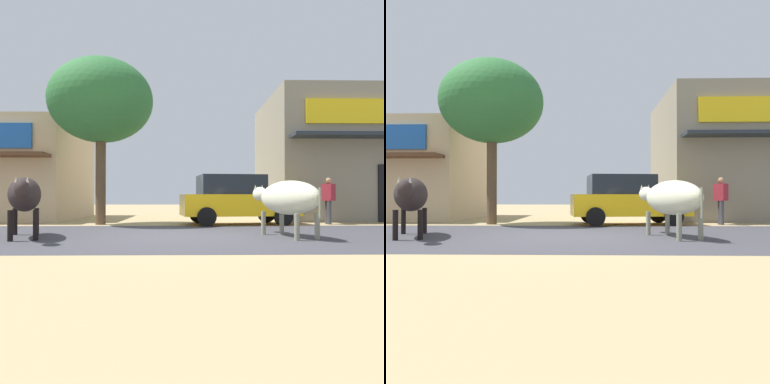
# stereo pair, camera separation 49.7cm
# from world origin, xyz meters

# --- Properties ---
(ground) EXTENTS (80.00, 80.00, 0.00)m
(ground) POSITION_xyz_m (0.00, 0.00, 0.00)
(ground) COLOR tan
(asphalt_road) EXTENTS (72.00, 6.23, 0.00)m
(asphalt_road) POSITION_xyz_m (0.00, 0.00, 0.00)
(asphalt_road) COLOR #413F46
(asphalt_road) RESTS_ON ground
(storefront_right_club) EXTENTS (7.60, 6.79, 5.16)m
(storefront_right_club) POSITION_xyz_m (7.61, 7.64, 2.58)
(storefront_right_club) COLOR gray
(storefront_right_club) RESTS_ON ground
(roadside_tree) EXTENTS (3.48, 3.48, 5.53)m
(roadside_tree) POSITION_xyz_m (-2.61, 3.78, 4.11)
(roadside_tree) COLOR brown
(roadside_tree) RESTS_ON ground
(parked_hatchback_car) EXTENTS (3.99, 2.18, 1.64)m
(parked_hatchback_car) POSITION_xyz_m (1.92, 3.74, 0.84)
(parked_hatchback_car) COLOR yellow
(parked_hatchback_car) RESTS_ON ground
(cow_near_brown) EXTENTS (1.43, 2.81, 1.35)m
(cow_near_brown) POSITION_xyz_m (-3.38, -0.45, 0.96)
(cow_near_brown) COLOR #2A2120
(cow_near_brown) RESTS_ON ground
(cow_far_dark) EXTENTS (1.36, 2.64, 1.28)m
(cow_far_dark) POSITION_xyz_m (2.53, -0.38, 0.89)
(cow_far_dark) COLOR beige
(cow_far_dark) RESTS_ON ground
(pedestrian_by_shop) EXTENTS (0.45, 0.61, 1.57)m
(pedestrian_by_shop) POSITION_xyz_m (5.03, 3.77, 0.92)
(pedestrian_by_shop) COLOR #3F3F47
(pedestrian_by_shop) RESTS_ON ground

